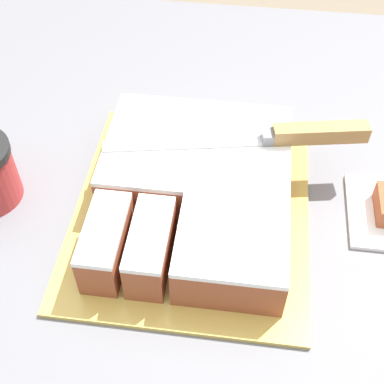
% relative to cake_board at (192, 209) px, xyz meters
% --- Properties ---
extents(countertop, '(1.40, 1.10, 0.93)m').
position_rel_cake_board_xyz_m(countertop, '(-0.03, -0.02, -0.47)').
color(countertop, slate).
rests_on(countertop, ground_plane).
extents(cake_board, '(0.30, 0.35, 0.01)m').
position_rel_cake_board_xyz_m(cake_board, '(0.00, 0.00, 0.00)').
color(cake_board, gold).
rests_on(cake_board, countertop).
extents(cake, '(0.24, 0.29, 0.06)m').
position_rel_cake_board_xyz_m(cake, '(0.00, 0.00, 0.03)').
color(cake, '#994C2D').
rests_on(cake, cake_board).
extents(knife, '(0.34, 0.08, 0.02)m').
position_rel_cake_board_xyz_m(knife, '(0.12, 0.08, 0.08)').
color(knife, silver).
rests_on(knife, cake).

